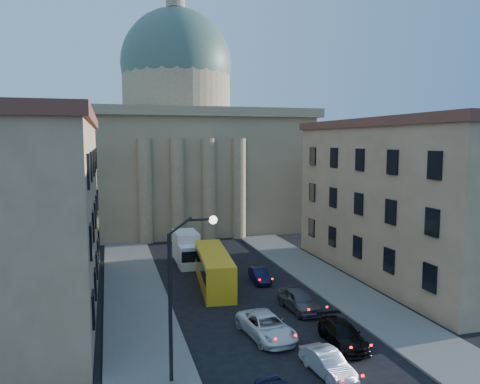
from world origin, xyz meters
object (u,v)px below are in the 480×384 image
Objects in this scene: car_right_near at (327,363)px; box_truck at (187,249)px; street_lamp at (180,285)px; city_bus at (214,268)px.

box_truck reaches higher than car_right_near.
street_lamp is at bearing -100.33° from box_truck.
street_lamp reaches higher than city_bus.
city_bus is at bearing 91.99° from car_right_near.
city_bus reaches higher than car_right_near.
box_truck is at bearing 79.74° from street_lamp.
car_right_near is 0.68× the size of box_truck.
car_right_near is 25.28m from box_truck.
box_truck is at bearing 91.72° from car_right_near.
car_right_near is at bearing -82.12° from box_truck.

